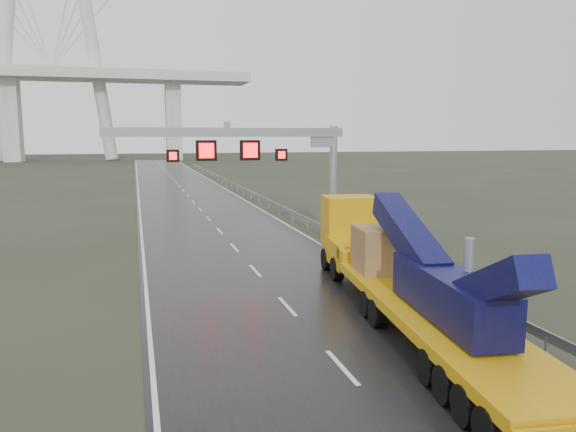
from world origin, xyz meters
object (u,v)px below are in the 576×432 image
object	(u,v)px
sign_gantry	(261,152)
heavy_haul_truck	(393,265)
exit_sign_pair	(341,216)
striped_barrier	(328,231)

from	to	relation	value
sign_gantry	heavy_haul_truck	world-z (taller)	sign_gantry
sign_gantry	exit_sign_pair	xyz separation A→B (m)	(5.00, -0.99, -4.08)
sign_gantry	striped_barrier	distance (m)	6.67
heavy_haul_truck	striped_barrier	size ratio (longest dim) A/B	19.21
heavy_haul_truck	exit_sign_pair	xyz separation A→B (m)	(3.25, 14.26, -0.18)
exit_sign_pair	striped_barrier	bearing A→B (deg)	139.57
sign_gantry	exit_sign_pair	size ratio (longest dim) A/B	6.82
sign_gantry	exit_sign_pair	bearing A→B (deg)	-11.24
heavy_haul_truck	exit_sign_pair	world-z (taller)	heavy_haul_truck
heavy_haul_truck	striped_barrier	world-z (taller)	heavy_haul_truck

